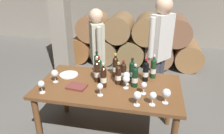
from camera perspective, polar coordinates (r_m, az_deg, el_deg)
ground_plane at (r=2.97m, az=-0.82°, el=-17.83°), size 14.00×14.00×0.00m
barrel_stack at (r=5.00m, az=5.66°, el=7.17°), size 3.12×0.90×1.15m
stone_pillar at (r=4.22m, az=-13.96°, el=14.04°), size 0.32×0.32×2.60m
dining_table at (r=2.58m, az=-0.91°, el=-6.69°), size 1.70×0.90×0.76m
wine_bottle_0 at (r=2.59m, az=3.10°, el=-1.22°), size 0.07×0.07×0.27m
wine_bottle_1 at (r=2.46m, az=6.23°, el=-2.72°), size 0.07×0.07×0.29m
wine_bottle_2 at (r=2.51m, az=1.72°, el=-2.08°), size 0.07×0.07×0.28m
wine_bottle_3 at (r=2.44m, az=-2.35°, el=-2.67°), size 0.07×0.07×0.30m
wine_bottle_4 at (r=2.56m, az=-4.08°, el=-1.18°), size 0.07×0.07×0.32m
wine_bottle_5 at (r=2.61m, az=9.13°, el=-1.16°), size 0.07×0.07×0.30m
wine_bottle_6 at (r=2.70m, az=-3.53°, el=-0.16°), size 0.07×0.07×0.27m
wine_bottle_7 at (r=2.70m, az=11.14°, el=-0.29°), size 0.07×0.07×0.31m
wine_bottle_8 at (r=2.70m, az=0.92°, el=0.18°), size 0.07×0.07×0.31m
wine_bottle_9 at (r=2.80m, az=-4.12°, el=0.99°), size 0.07×0.07×0.30m
wine_bottle_10 at (r=2.59m, az=5.45°, el=-1.10°), size 0.07×0.07×0.30m
wine_glass_0 at (r=2.42m, az=3.89°, el=-3.40°), size 0.09×0.09×0.16m
wine_glass_1 at (r=2.33m, az=8.65°, el=-5.02°), size 0.07×0.07×0.14m
wine_glass_2 at (r=2.64m, az=-15.31°, el=-1.75°), size 0.09×0.09×0.16m
wine_glass_3 at (r=2.28m, az=-3.28°, el=-5.46°), size 0.07×0.07×0.15m
wine_glass_4 at (r=2.45m, az=-18.67°, el=-4.49°), size 0.07×0.07×0.15m
wine_glass_5 at (r=2.51m, az=3.94°, el=-2.37°), size 0.09×0.09×0.16m
wine_glass_6 at (r=2.16m, az=11.06°, el=-7.73°), size 0.07×0.07×0.15m
wine_glass_7 at (r=2.13m, az=6.87°, el=-7.75°), size 0.08×0.08×0.16m
wine_glass_8 at (r=2.21m, az=14.55°, el=-6.93°), size 0.09×0.09×0.16m
tasting_notebook at (r=2.50m, az=-9.54°, el=-5.26°), size 0.24×0.18×0.03m
serving_plate at (r=2.82m, az=-11.65°, el=-2.05°), size 0.24×0.24×0.01m
sommelier_presenting at (r=3.06m, az=12.98°, el=5.50°), size 0.34×0.41×1.72m
taster_seated_left at (r=3.18m, az=-4.05°, el=4.46°), size 0.30×0.46×1.54m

